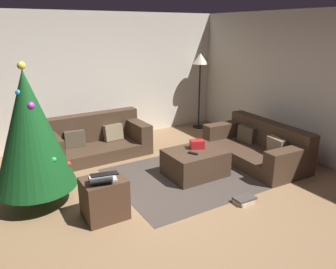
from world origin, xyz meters
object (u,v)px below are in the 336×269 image
laptop (103,177)px  tv_remote (193,153)px  couch_right (258,147)px  book_stack (244,200)px  gift_box (197,144)px  ottoman (195,163)px  couch_left (95,140)px  side_table (104,198)px  christmas_tree (30,131)px  corner_lamp (200,65)px

laptop → tv_remote: bearing=13.6°
couch_right → book_stack: (-1.26, -0.99, -0.22)m
gift_box → laptop: laptop is taller
ottoman → book_stack: ottoman is taller
gift_box → couch_right: bearing=-8.0°
couch_left → tv_remote: (0.96, -1.78, 0.14)m
tv_remote → laptop: bearing=167.7°
gift_box → tv_remote: 0.27m
tv_remote → gift_box: bearing=14.5°
couch_right → gift_box: couch_right is taller
ottoman → side_table: bearing=-165.8°
ottoman → laptop: size_ratio=2.20×
couch_left → book_stack: couch_left is taller
ottoman → christmas_tree: 2.52m
christmas_tree → book_stack: 2.98m
couch_left → gift_box: (1.17, -1.61, 0.20)m
couch_left → corner_lamp: bearing=-171.5°
gift_box → book_stack: bearing=-91.6°
couch_left → christmas_tree: size_ratio=0.99×
couch_left → tv_remote: couch_left is taller
gift_box → laptop: 1.89m
tv_remote → christmas_tree: size_ratio=0.08×
ottoman → gift_box: size_ratio=4.12×
gift_box → side_table: bearing=-164.1°
gift_box → book_stack: 1.25m
corner_lamp → couch_right: bearing=-98.2°
book_stack → gift_box: bearing=88.4°
laptop → corner_lamp: corner_lamp is taller
couch_right → corner_lamp: corner_lamp is taller
couch_right → corner_lamp: 2.57m
corner_lamp → tv_remote: bearing=-128.1°
christmas_tree → book_stack: bearing=-31.1°
laptop → corner_lamp: size_ratio=0.24×
side_table → ottoman: bearing=14.2°
couch_left → ottoman: 2.00m
couch_left → book_stack: (1.14, -2.77, -0.25)m
tv_remote → corner_lamp: (1.75, 2.24, 1.06)m
couch_right → gift_box: size_ratio=8.56×
ottoman → christmas_tree: christmas_tree is taller
ottoman → laptop: laptop is taller
gift_box → tv_remote: bearing=-139.6°
side_table → corner_lamp: size_ratio=0.30×
christmas_tree → gift_box: bearing=-6.6°
couch_left → ottoman: size_ratio=2.05×
couch_left → gift_box: 2.00m
christmas_tree → corner_lamp: size_ratio=1.10×
couch_right → couch_left: bearing=56.3°
couch_left → laptop: bearing=72.6°
gift_box → christmas_tree: christmas_tree is taller
laptop → book_stack: bearing=-18.9°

